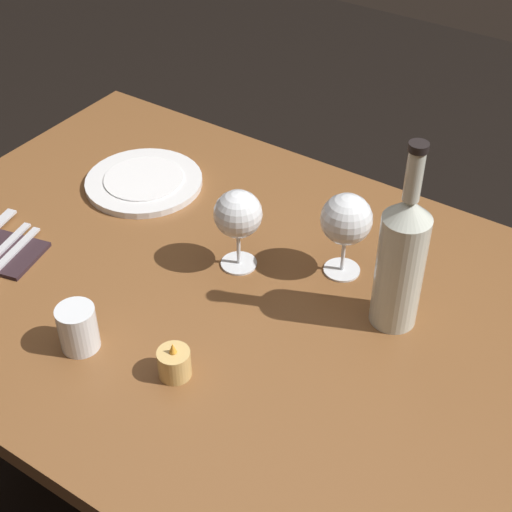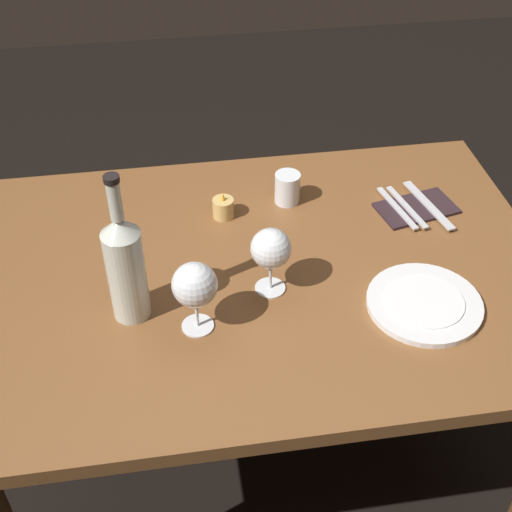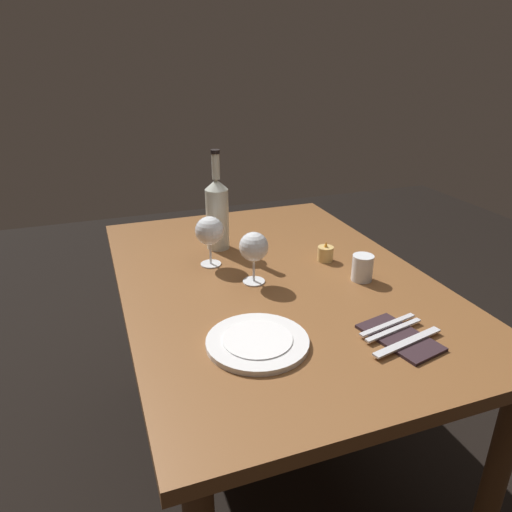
% 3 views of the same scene
% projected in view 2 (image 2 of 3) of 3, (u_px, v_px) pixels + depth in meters
% --- Properties ---
extents(ground_plane, '(6.00, 6.00, 0.00)m').
position_uv_depth(ground_plane, '(260.00, 458.00, 2.04)').
color(ground_plane, black).
extents(dining_table, '(1.30, 0.90, 0.74)m').
position_uv_depth(dining_table, '(261.00, 298.00, 1.62)').
color(dining_table, brown).
rests_on(dining_table, ground).
extents(wine_glass_left, '(0.09, 0.09, 0.16)m').
position_uv_depth(wine_glass_left, '(271.00, 250.00, 1.44)').
color(wine_glass_left, white).
rests_on(wine_glass_left, dining_table).
extents(wine_glass_right, '(0.09, 0.09, 0.16)m').
position_uv_depth(wine_glass_right, '(195.00, 286.00, 1.35)').
color(wine_glass_right, white).
rests_on(wine_glass_right, dining_table).
extents(wine_bottle, '(0.08, 0.08, 0.34)m').
position_uv_depth(wine_bottle, '(125.00, 265.00, 1.37)').
color(wine_bottle, silver).
rests_on(wine_bottle, dining_table).
extents(water_tumbler, '(0.06, 0.06, 0.08)m').
position_uv_depth(water_tumbler, '(287.00, 189.00, 1.73)').
color(water_tumbler, white).
rests_on(water_tumbler, dining_table).
extents(votive_candle, '(0.05, 0.05, 0.07)m').
position_uv_depth(votive_candle, '(223.00, 208.00, 1.69)').
color(votive_candle, '#DBB266').
rests_on(votive_candle, dining_table).
extents(dinner_plate, '(0.24, 0.24, 0.02)m').
position_uv_depth(dinner_plate, '(424.00, 303.00, 1.47)').
color(dinner_plate, white).
rests_on(dinner_plate, dining_table).
extents(folded_napkin, '(0.21, 0.15, 0.01)m').
position_uv_depth(folded_napkin, '(416.00, 208.00, 1.73)').
color(folded_napkin, '#2D1E23').
rests_on(folded_napkin, dining_table).
extents(fork_inner, '(0.05, 0.18, 0.00)m').
position_uv_depth(fork_inner, '(407.00, 207.00, 1.72)').
color(fork_inner, silver).
rests_on(fork_inner, folded_napkin).
extents(fork_outer, '(0.05, 0.18, 0.00)m').
position_uv_depth(fork_outer, '(397.00, 208.00, 1.72)').
color(fork_outer, silver).
rests_on(fork_outer, folded_napkin).
extents(table_knife, '(0.06, 0.21, 0.00)m').
position_uv_depth(table_knife, '(428.00, 205.00, 1.72)').
color(table_knife, silver).
rests_on(table_knife, folded_napkin).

